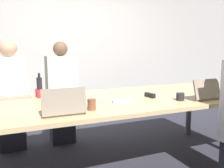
{
  "coord_description": "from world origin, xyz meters",
  "views": [
    {
      "loc": [
        -1.12,
        -2.48,
        1.33
      ],
      "look_at": [
        0.02,
        0.1,
        0.92
      ],
      "focal_mm": 40.0,
      "sensor_mm": 36.0,
      "label": 1
    }
  ],
  "objects_px": {
    "cup_far_left": "(39,93)",
    "cup_near_left": "(92,105)",
    "laptop_near_right": "(204,93)",
    "person_far_midleft": "(62,95)",
    "laptop_far_left": "(15,92)",
    "bottle_far_left": "(39,87)",
    "person_far_left": "(11,97)",
    "stapler": "(150,95)",
    "laptop_far_midleft": "(65,88)",
    "cup_far_midleft": "(41,94)",
    "laptop_near_left": "(63,107)",
    "cup_near_right": "(180,97)"
  },
  "relations": [
    {
      "from": "cup_far_midleft",
      "to": "laptop_near_left",
      "type": "height_order",
      "value": "laptop_near_left"
    },
    {
      "from": "cup_far_left",
      "to": "stapler",
      "type": "distance_m",
      "value": 1.28
    },
    {
      "from": "bottle_far_left",
      "to": "cup_near_right",
      "type": "xyz_separation_m",
      "value": [
        1.35,
        -0.79,
        -0.08
      ]
    },
    {
      "from": "cup_near_right",
      "to": "laptop_near_left",
      "type": "height_order",
      "value": "laptop_near_left"
    },
    {
      "from": "cup_far_midleft",
      "to": "cup_far_left",
      "type": "relative_size",
      "value": 1.01
    },
    {
      "from": "laptop_far_midleft",
      "to": "stapler",
      "type": "bearing_deg",
      "value": -33.4
    },
    {
      "from": "laptop_far_midleft",
      "to": "cup_far_left",
      "type": "bearing_deg",
      "value": -179.6
    },
    {
      "from": "cup_far_midleft",
      "to": "bottle_far_left",
      "type": "xyz_separation_m",
      "value": [
        -0.01,
        0.02,
        0.07
      ]
    },
    {
      "from": "laptop_far_midleft",
      "to": "cup_far_left",
      "type": "height_order",
      "value": "laptop_far_midleft"
    },
    {
      "from": "cup_far_left",
      "to": "cup_near_left",
      "type": "xyz_separation_m",
      "value": [
        0.35,
        -0.85,
        0.0
      ]
    },
    {
      "from": "cup_far_midleft",
      "to": "laptop_near_left",
      "type": "xyz_separation_m",
      "value": [
        0.06,
        -0.85,
        0.02
      ]
    },
    {
      "from": "person_far_midleft",
      "to": "person_far_left",
      "type": "relative_size",
      "value": 0.98
    },
    {
      "from": "person_far_midleft",
      "to": "cup_near_left",
      "type": "relative_size",
      "value": 13.99
    },
    {
      "from": "bottle_far_left",
      "to": "laptop_near_left",
      "type": "xyz_separation_m",
      "value": [
        0.07,
        -0.87,
        -0.05
      ]
    },
    {
      "from": "laptop_far_midleft",
      "to": "stapler",
      "type": "xyz_separation_m",
      "value": [
        0.84,
        -0.56,
        -0.05
      ]
    },
    {
      "from": "person_far_midleft",
      "to": "laptop_far_left",
      "type": "bearing_deg",
      "value": -146.21
    },
    {
      "from": "stapler",
      "to": "laptop_near_right",
      "type": "bearing_deg",
      "value": -41.99
    },
    {
      "from": "cup_near_left",
      "to": "stapler",
      "type": "height_order",
      "value": "cup_near_left"
    },
    {
      "from": "laptop_near_left",
      "to": "person_far_left",
      "type": "bearing_deg",
      "value": -75.39
    },
    {
      "from": "cup_far_left",
      "to": "laptop_near_left",
      "type": "relative_size",
      "value": 0.25
    },
    {
      "from": "laptop_far_midleft",
      "to": "laptop_near_left",
      "type": "xyz_separation_m",
      "value": [
        -0.23,
        -0.91,
        -0.01
      ]
    },
    {
      "from": "laptop_far_midleft",
      "to": "stapler",
      "type": "relative_size",
      "value": 2.34
    },
    {
      "from": "person_far_midleft",
      "to": "cup_far_midleft",
      "type": "height_order",
      "value": "person_far_midleft"
    },
    {
      "from": "laptop_far_midleft",
      "to": "cup_near_right",
      "type": "relative_size",
      "value": 4.15
    },
    {
      "from": "laptop_near_right",
      "to": "person_far_midleft",
      "type": "bearing_deg",
      "value": -47.55
    },
    {
      "from": "cup_far_midleft",
      "to": "stapler",
      "type": "bearing_deg",
      "value": -23.2
    },
    {
      "from": "person_far_left",
      "to": "laptop_near_left",
      "type": "relative_size",
      "value": 3.95
    },
    {
      "from": "laptop_far_left",
      "to": "bottle_far_left",
      "type": "xyz_separation_m",
      "value": [
        0.25,
        -0.11,
        0.05
      ]
    },
    {
      "from": "person_far_left",
      "to": "stapler",
      "type": "distance_m",
      "value": 1.79
    },
    {
      "from": "laptop_far_midleft",
      "to": "cup_near_left",
      "type": "distance_m",
      "value": 0.85
    },
    {
      "from": "person_far_left",
      "to": "cup_far_left",
      "type": "height_order",
      "value": "person_far_left"
    },
    {
      "from": "laptop_near_right",
      "to": "cup_near_right",
      "type": "bearing_deg",
      "value": -13.11
    },
    {
      "from": "laptop_far_left",
      "to": "bottle_far_left",
      "type": "relative_size",
      "value": 1.21
    },
    {
      "from": "cup_near_right",
      "to": "laptop_near_left",
      "type": "relative_size",
      "value": 0.24
    },
    {
      "from": "cup_far_left",
      "to": "laptop_near_right",
      "type": "height_order",
      "value": "laptop_near_right"
    },
    {
      "from": "person_far_midleft",
      "to": "person_far_left",
      "type": "height_order",
      "value": "person_far_left"
    },
    {
      "from": "laptop_far_left",
      "to": "laptop_near_right",
      "type": "bearing_deg",
      "value": -27.13
    },
    {
      "from": "laptop_far_left",
      "to": "person_far_left",
      "type": "bearing_deg",
      "value": 95.36
    },
    {
      "from": "cup_far_left",
      "to": "bottle_far_left",
      "type": "xyz_separation_m",
      "value": [
        0.0,
        -0.04,
        0.07
      ]
    },
    {
      "from": "cup_far_left",
      "to": "stapler",
      "type": "relative_size",
      "value": 0.6
    },
    {
      "from": "bottle_far_left",
      "to": "stapler",
      "type": "height_order",
      "value": "bottle_far_left"
    },
    {
      "from": "bottle_far_left",
      "to": "laptop_near_right",
      "type": "bearing_deg",
      "value": -27.72
    },
    {
      "from": "cup_far_left",
      "to": "cup_far_midleft",
      "type": "bearing_deg",
      "value": -79.83
    },
    {
      "from": "laptop_far_left",
      "to": "laptop_near_right",
      "type": "height_order",
      "value": "same"
    },
    {
      "from": "cup_near_left",
      "to": "cup_near_right",
      "type": "bearing_deg",
      "value": 0.82
    },
    {
      "from": "laptop_far_midleft",
      "to": "stapler",
      "type": "distance_m",
      "value": 1.01
    },
    {
      "from": "cup_near_left",
      "to": "cup_far_left",
      "type": "bearing_deg",
      "value": 112.37
    },
    {
      "from": "bottle_far_left",
      "to": "cup_near_left",
      "type": "relative_size",
      "value": 2.74
    },
    {
      "from": "person_far_left",
      "to": "cup_near_right",
      "type": "height_order",
      "value": "person_far_left"
    },
    {
      "from": "stapler",
      "to": "laptop_far_midleft",
      "type": "bearing_deg",
      "value": 140.46
    }
  ]
}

